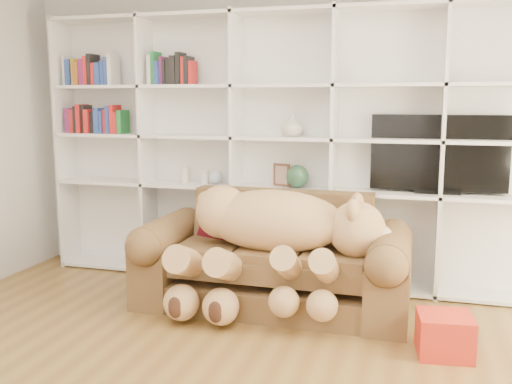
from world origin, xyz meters
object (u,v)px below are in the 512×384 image
(gift_box, at_px, (445,335))
(sofa, at_px, (274,264))
(tv, at_px, (439,155))
(teddy_bear, at_px, (272,235))

(gift_box, bearing_deg, sofa, 155.78)
(sofa, distance_m, tv, 1.63)
(sofa, relative_size, gift_box, 6.23)
(sofa, distance_m, gift_box, 1.42)
(teddy_bear, relative_size, tv, 1.48)
(sofa, bearing_deg, tv, 28.27)
(tv, bearing_deg, gift_box, -87.36)
(sofa, relative_size, teddy_bear, 1.30)
(teddy_bear, height_order, gift_box, teddy_bear)
(teddy_bear, relative_size, gift_box, 4.79)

